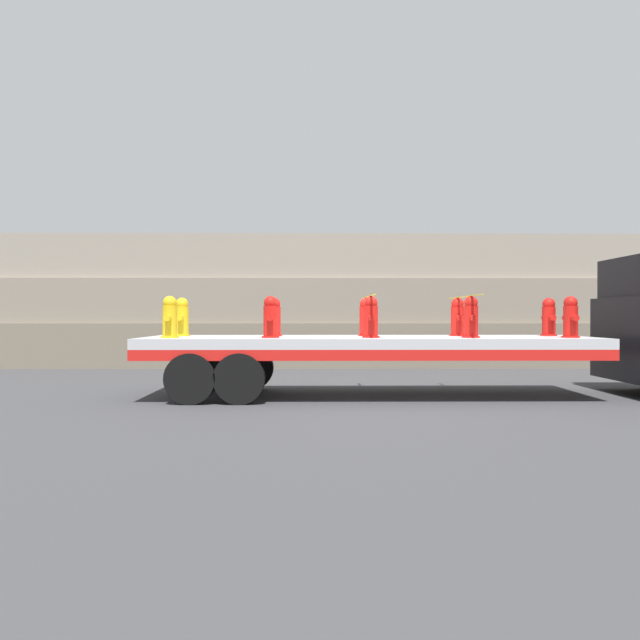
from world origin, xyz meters
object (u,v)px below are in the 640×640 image
fire_hydrant_yellow_far_0 (182,318)px  fire_hydrant_red_near_1 (271,318)px  fire_hydrant_red_near_2 (371,318)px  fire_hydrant_red_far_3 (457,318)px  fire_hydrant_yellow_near_0 (170,318)px  fire_hydrant_red_far_4 (549,317)px  fire_hydrant_red_near_3 (471,318)px  flatbed_trailer (342,348)px  fire_hydrant_red_far_1 (274,318)px  fire_hydrant_red_far_2 (366,318)px  fire_hydrant_red_near_4 (571,318)px

fire_hydrant_yellow_far_0 → fire_hydrant_red_near_1: (1.93, -1.11, 0.00)m
fire_hydrant_red_near_2 → fire_hydrant_red_far_3: (1.93, 1.11, 0.00)m
fire_hydrant_yellow_near_0 → fire_hydrant_red_near_2: bearing=0.0°
fire_hydrant_yellow_near_0 → fire_hydrant_red_far_4: bearing=8.2°
fire_hydrant_red_near_3 → flatbed_trailer: bearing=167.2°
fire_hydrant_yellow_near_0 → fire_hydrant_red_far_4: size_ratio=1.00×
fire_hydrant_red_near_1 → fire_hydrant_red_near_2: (1.93, 0.00, 0.00)m
fire_hydrant_red_far_1 → fire_hydrant_red_near_2: same height
fire_hydrant_yellow_near_0 → fire_hydrant_red_near_3: size_ratio=1.00×
fire_hydrant_red_near_2 → fire_hydrant_red_far_4: size_ratio=1.00×
fire_hydrant_red_far_2 → fire_hydrant_red_far_4: 3.86m
fire_hydrant_yellow_near_0 → fire_hydrant_red_near_1: same height
fire_hydrant_red_near_4 → fire_hydrant_yellow_far_0: bearing=171.8°
fire_hydrant_red_far_3 → fire_hydrant_red_far_4: bearing=0.0°
fire_hydrant_yellow_near_0 → fire_hydrant_red_near_1: bearing=0.0°
fire_hydrant_red_far_3 → fire_hydrant_yellow_far_0: bearing=180.0°
fire_hydrant_red_far_2 → fire_hydrant_red_near_1: bearing=-150.0°
fire_hydrant_red_far_1 → fire_hydrant_yellow_far_0: bearing=180.0°
fire_hydrant_red_near_1 → fire_hydrant_red_far_1: (0.00, 1.11, 0.00)m
fire_hydrant_yellow_far_0 → fire_hydrant_red_far_4: bearing=0.0°
fire_hydrant_red_far_2 → fire_hydrant_red_far_3: 1.93m
fire_hydrant_yellow_far_0 → fire_hydrant_red_near_3: (5.78, -1.11, 0.00)m
fire_hydrant_yellow_far_0 → fire_hydrant_red_far_2: 3.86m
fire_hydrant_red_far_1 → fire_hydrant_red_far_2: same height
fire_hydrant_red_near_1 → fire_hydrant_red_near_3: size_ratio=1.00×
fire_hydrant_red_far_1 → flatbed_trailer: bearing=-21.7°
flatbed_trailer → fire_hydrant_red_far_4: fire_hydrant_red_far_4 is taller
fire_hydrant_yellow_far_0 → fire_hydrant_red_far_3: same height
fire_hydrant_yellow_near_0 → fire_hydrant_red_far_4: (7.71, 1.11, 0.00)m
fire_hydrant_red_near_3 → fire_hydrant_red_near_4: (1.93, 0.00, 0.00)m
fire_hydrant_red_near_3 → fire_hydrant_red_far_4: same height
fire_hydrant_red_near_4 → flatbed_trailer: bearing=172.8°
fire_hydrant_red_far_4 → fire_hydrant_red_far_2: bearing=180.0°
fire_hydrant_yellow_far_0 → fire_hydrant_red_far_1: 1.93m
fire_hydrant_red_near_2 → fire_hydrant_red_far_4: (3.86, 1.11, 0.00)m
fire_hydrant_red_near_2 → fire_hydrant_yellow_far_0: bearing=163.9°
fire_hydrant_yellow_far_0 → fire_hydrant_red_near_1: 2.23m
fire_hydrant_red_near_2 → fire_hydrant_red_far_3: bearing=30.0°
fire_hydrant_yellow_near_0 → fire_hydrant_red_near_1: size_ratio=1.00×
fire_hydrant_red_near_1 → fire_hydrant_red_far_4: same height
fire_hydrant_red_far_4 → fire_hydrant_yellow_far_0: bearing=180.0°
fire_hydrant_red_near_2 → fire_hydrant_red_near_4: 3.86m
fire_hydrant_red_near_2 → fire_hydrant_red_far_3: 2.23m
fire_hydrant_yellow_near_0 → fire_hydrant_red_near_3: bearing=0.0°
fire_hydrant_red_far_4 → fire_hydrant_red_near_2: bearing=-163.9°
fire_hydrant_red_near_2 → fire_hydrant_red_near_3: 1.93m
fire_hydrant_red_near_3 → fire_hydrant_red_far_4: bearing=30.0°
fire_hydrant_red_far_1 → fire_hydrant_red_far_3: (3.86, 0.00, 0.00)m
flatbed_trailer → fire_hydrant_red_far_1: fire_hydrant_red_far_1 is taller
fire_hydrant_red_near_1 → fire_hydrant_red_far_1: same height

